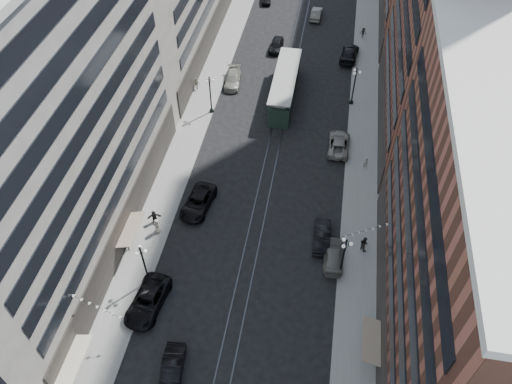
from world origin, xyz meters
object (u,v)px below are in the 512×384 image
Objects in this scene: lamppost_se_far at (343,256)px; car_2 at (148,301)px; pedestrian_7 at (364,243)px; car_10 at (322,236)px; pedestrian_6 at (197,84)px; streetcar at (285,88)px; car_14 at (316,14)px; car_12 at (349,54)px; car_11 at (339,144)px; pedestrian_5 at (154,217)px; car_extra_0 at (333,255)px; pedestrian_8 at (366,162)px; lamppost_sw_mid at (210,93)px; pedestrian_2 at (127,246)px; car_13 at (276,45)px; lamppost_sw_far at (144,264)px; pedestrian_extra_0 at (157,226)px; pedestrian_9 at (363,33)px; car_8 at (233,79)px; car_5 at (172,370)px; lamppost_se_mid at (354,85)px; car_7 at (198,202)px.

car_2 is at bearing -159.58° from lamppost_se_far.
car_10 is at bearing 41.98° from pedestrian_7.
pedestrian_7 is at bearing 144.57° from pedestrian_6.
car_14 is at bearing 84.16° from streetcar.
car_11 is at bearing 95.16° from car_12.
car_extra_0 is at bearing -28.58° from pedestrian_5.
car_10 is 12.64m from pedestrian_8.
pedestrian_7 is (20.57, -19.55, -2.02)m from lamppost_sw_mid.
car_11 is at bearing -90.89° from car_extra_0.
pedestrian_8 is at bearing 28.12° from pedestrian_2.
lamppost_sw_mid is 1.21× the size of car_13.
lamppost_sw_far is 31.91m from pedestrian_6.
pedestrian_extra_0 is at bearing 108.15° from car_2.
lamppost_sw_far is 3.51× the size of pedestrian_2.
car_extra_0 is (-2.91, -14.08, -0.20)m from pedestrian_8.
pedestrian_9 is 43.95m from car_extra_0.
lamppost_sw_far is at bearing 15.60° from car_extra_0.
pedestrian_extra_0 is at bearing 98.66° from lamppost_sw_far.
pedestrian_7 reaches higher than car_extra_0.
lamppost_se_far is at bearing -33.15° from pedestrian_5.
car_8 is at bearing -144.01° from pedestrian_6.
pedestrian_7 is at bearing 102.62° from car_14.
lamppost_se_far is at bearing 99.52° from car_14.
pedestrian_8 is at bearing 55.41° from car_2.
pedestrian_2 reaches higher than car_extra_0.
pedestrian_extra_0 reaches higher than pedestrian_8.
lamppost_sw_far is 1.13× the size of car_5.
lamppost_se_mid is at bearing -96.96° from car_10.
pedestrian_9 is at bearing 34.43° from car_8.
car_10 is at bearing 94.19° from car_12.
lamppost_sw_far is 10.82m from car_7.
car_13 is (-2.89, 12.13, -0.95)m from streetcar.
car_11 is at bearing -95.41° from car_10.
lamppost_sw_mid is 30.24m from car_14.
pedestrian_6 is at bearing 112.50° from car_7.
car_7 is 42.85m from pedestrian_9.
car_7 is 1.09× the size of car_8.
pedestrian_extra_0 is (-7.23, -37.88, 0.31)m from car_13.
car_12 is (17.60, 43.30, -2.23)m from lamppost_sw_far.
pedestrian_2 is (-4.10, 5.72, 0.10)m from car_2.
pedestrian_7 is at bearing -90.29° from pedestrian_9.
car_5 is at bearing -108.39° from lamppost_se_mid.
car_7 reaches higher than car_extra_0.
lamppost_se_mid is 1.11× the size of car_extra_0.
car_5 reaches higher than car_13.
lamppost_se_mid reaches higher than pedestrian_2.
car_12 is at bearing 38.10° from pedestrian_5.
lamppost_se_far reaches higher than pedestrian_extra_0.
pedestrian_7 is (19.77, 10.00, 0.24)m from car_2.
lamppost_sw_mid reaches higher than pedestrian_5.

